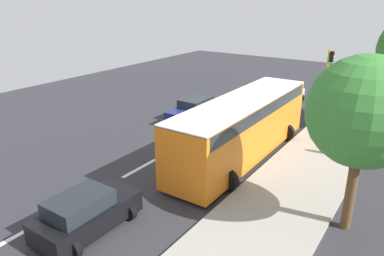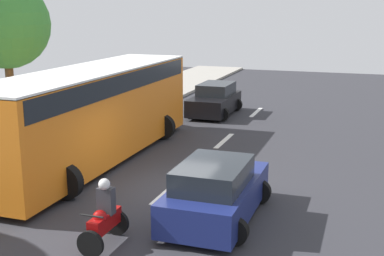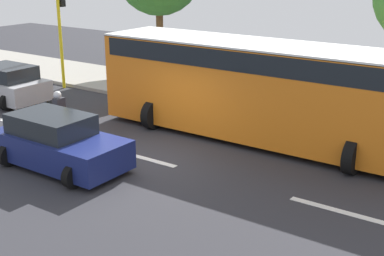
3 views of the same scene
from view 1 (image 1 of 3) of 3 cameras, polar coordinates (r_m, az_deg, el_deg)
name	(u,v)px [view 1 (image 1 of 3)]	position (r m, az deg, el deg)	size (l,w,h in m)	color
ground_plane	(205,133)	(22.56, 2.02, -0.83)	(40.00, 60.00, 0.10)	#2D2D33
sidewalk	(318,158)	(19.98, 19.30, -4.48)	(4.00, 60.00, 0.15)	#9E998E
lane_stripe_far_north	(29,229)	(14.94, -24.26, -14.28)	(0.20, 2.40, 0.01)	white
lane_stripe_north	(140,168)	(18.16, -8.21, -6.26)	(0.20, 2.40, 0.01)	white
lane_stripe_mid	(205,132)	(22.54, 2.02, -0.70)	(0.20, 2.40, 0.01)	white
lane_stripe_south	(247,109)	(27.54, 8.72, 2.98)	(0.20, 2.40, 0.01)	white
lane_stripe_far_south	(278,92)	(32.87, 13.32, 5.48)	(0.20, 2.40, 0.01)	white
car_dark_blue	(194,111)	(24.49, 0.26, 2.77)	(2.23, 4.04, 1.52)	navy
car_black	(86,213)	(13.78, -16.35, -12.78)	(2.18, 3.88, 1.52)	black
car_silver	(285,95)	(29.26, 14.37, 5.04)	(2.31, 3.88, 1.52)	#B7B7BC
city_bus	(243,124)	(18.71, 7.99, 0.68)	(3.20, 11.00, 3.16)	orange
motorcycle	(234,108)	(25.38, 6.63, 3.11)	(0.60, 1.30, 1.53)	black
pedestrian_near_signal	(362,123)	(23.29, 25.19, 0.78)	(0.40, 0.24, 1.69)	#72604C
pedestrian_by_tree	(350,140)	(20.18, 23.61, -1.79)	(0.40, 0.24, 1.69)	#1E1E4C
traffic_light_corner	(328,72)	(27.76, 20.65, 8.30)	(0.49, 0.24, 4.50)	yellow
street_tree_south	(364,112)	(13.07, 25.49, 2.23)	(3.77, 3.77, 6.34)	brown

